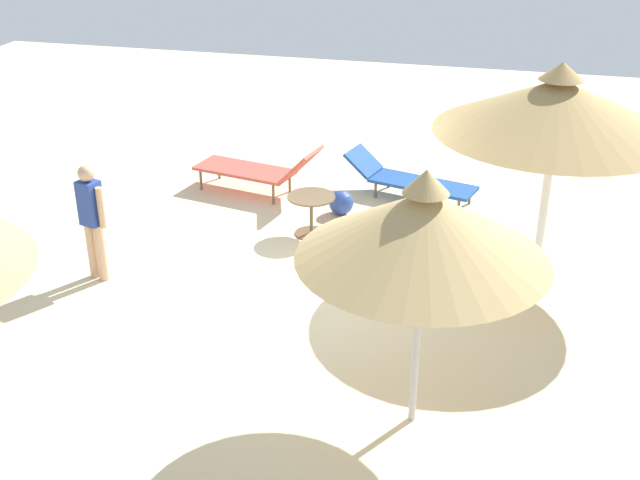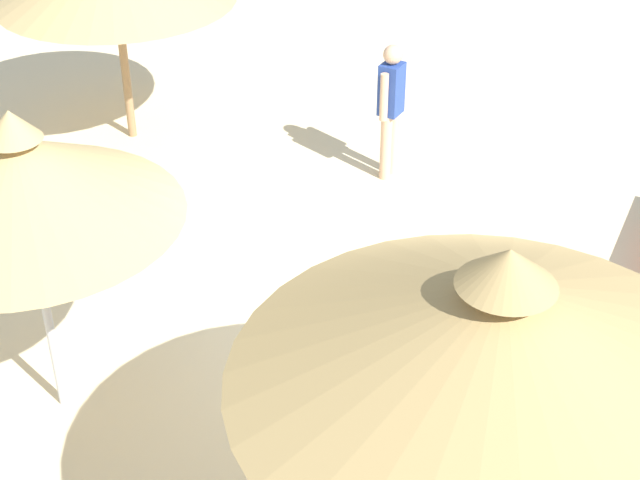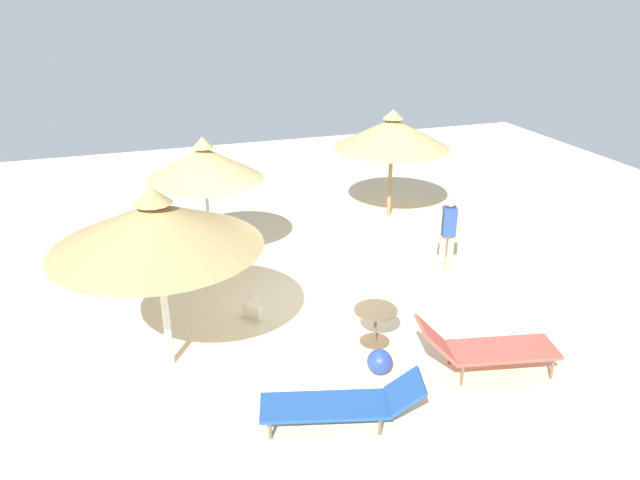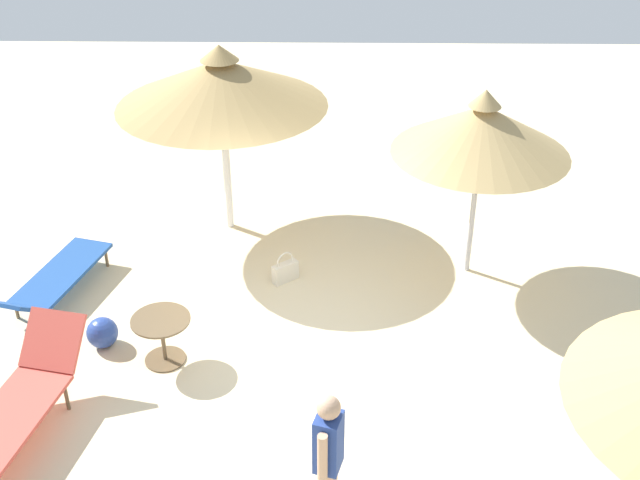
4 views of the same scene
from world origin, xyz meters
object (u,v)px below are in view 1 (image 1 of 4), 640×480
object	(u,v)px
parasol_umbrella_far_left	(424,226)
parasol_umbrella_center	(557,106)
person_standing_back	(92,216)
side_table_round	(311,208)
handbag	(415,281)
lounge_chair_front	(260,169)
beach_ball	(341,203)
lounge_chair_near_left	(408,179)

from	to	relation	value
parasol_umbrella_far_left	parasol_umbrella_center	distance (m)	3.65
person_standing_back	side_table_round	distance (m)	3.12
parasol_umbrella_far_left	parasol_umbrella_center	size ratio (longest dim) A/B	0.89
handbag	side_table_round	distance (m)	2.19
side_table_round	person_standing_back	bearing A→B (deg)	-50.48
lounge_chair_front	person_standing_back	bearing A→B (deg)	-20.33
side_table_round	beach_ball	distance (m)	0.87
parasol_umbrella_center	lounge_chair_near_left	distance (m)	3.52
parasol_umbrella_center	handbag	size ratio (longest dim) A/B	6.59
beach_ball	lounge_chair_front	bearing A→B (deg)	-107.90
handbag	side_table_round	size ratio (longest dim) A/B	0.65
handbag	side_table_round	world-z (taller)	side_table_round
parasol_umbrella_far_left	lounge_chair_near_left	distance (m)	5.90
beach_ball	handbag	bearing A→B (deg)	33.99
parasol_umbrella_center	side_table_round	world-z (taller)	parasol_umbrella_center
lounge_chair_front	person_standing_back	xyz separation A→B (m)	(3.23, -1.20, 0.45)
person_standing_back	lounge_chair_front	bearing A→B (deg)	159.67
side_table_round	lounge_chair_front	bearing A→B (deg)	-137.02
lounge_chair_near_left	side_table_round	size ratio (longest dim) A/B	3.18
person_standing_back	parasol_umbrella_center	bearing A→B (deg)	105.44
handbag	beach_ball	size ratio (longest dim) A/B	1.19
parasol_umbrella_far_left	lounge_chair_front	size ratio (longest dim) A/B	1.21
lounge_chair_near_left	lounge_chair_front	bearing A→B (deg)	-79.99
lounge_chair_near_left	side_table_round	world-z (taller)	lounge_chair_near_left
parasol_umbrella_far_left	handbag	distance (m)	3.22
parasol_umbrella_far_left	parasol_umbrella_center	bearing A→B (deg)	161.21
person_standing_back	beach_ball	world-z (taller)	person_standing_back
person_standing_back	handbag	bearing A→B (deg)	98.55
lounge_chair_near_left	side_table_round	bearing A→B (deg)	-34.85
lounge_chair_near_left	side_table_round	distance (m)	2.05
lounge_chair_near_left	beach_ball	xyz separation A→B (m)	(0.88, -0.90, -0.14)
parasol_umbrella_center	lounge_chair_near_left	xyz separation A→B (m)	(-2.10, -2.03, -1.96)
lounge_chair_near_left	side_table_round	xyz separation A→B (m)	(1.68, -1.17, 0.09)
parasol_umbrella_center	beach_ball	size ratio (longest dim) A/B	7.84
side_table_round	parasol_umbrella_center	bearing A→B (deg)	82.54
person_standing_back	beach_ball	xyz separation A→B (m)	(-2.76, 2.64, -0.70)
parasol_umbrella_far_left	parasol_umbrella_center	xyz separation A→B (m)	(-3.45, 1.17, 0.17)
lounge_chair_front	side_table_round	distance (m)	1.73
parasol_umbrella_far_left	lounge_chair_front	bearing A→B (deg)	-148.01
parasol_umbrella_center	lounge_chair_front	world-z (taller)	parasol_umbrella_center
parasol_umbrella_far_left	side_table_round	xyz separation A→B (m)	(-3.87, -2.03, -1.71)
parasol_umbrella_far_left	beach_ball	xyz separation A→B (m)	(-4.67, -1.76, -1.93)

